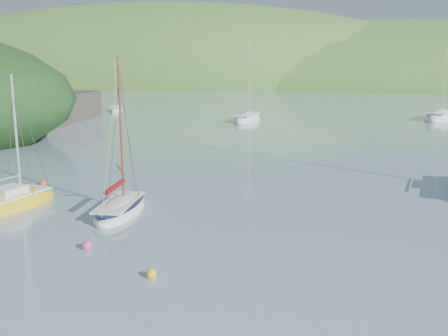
% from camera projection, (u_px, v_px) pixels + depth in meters
% --- Properties ---
extents(ground, '(700.00, 700.00, 0.00)m').
position_uv_depth(ground, '(133.00, 272.00, 17.68)').
color(ground, slate).
rests_on(ground, ground).
extents(shoreline_hills, '(690.00, 135.00, 56.00)m').
position_uv_depth(shoreline_hills, '(294.00, 84.00, 184.33)').
color(shoreline_hills, '#395E24').
rests_on(shoreline_hills, ground).
extents(daysailer_white, '(2.50, 5.48, 8.15)m').
position_uv_depth(daysailer_white, '(120.00, 209.00, 24.77)').
color(daysailer_white, silver).
rests_on(daysailer_white, ground).
extents(sailboat_yellow, '(3.27, 5.90, 7.40)m').
position_uv_depth(sailboat_yellow, '(12.00, 204.00, 25.66)').
color(sailboat_yellow, gold).
rests_on(sailboat_yellow, ground).
extents(distant_sloop_a, '(3.47, 8.09, 11.24)m').
position_uv_depth(distant_sloop_a, '(247.00, 120.00, 64.42)').
color(distant_sloop_a, silver).
rests_on(distant_sloop_a, ground).
extents(distant_sloop_b, '(6.34, 9.71, 13.07)m').
position_uv_depth(distant_sloop_b, '(440.00, 118.00, 66.18)').
color(distant_sloop_b, silver).
rests_on(distant_sloop_b, ground).
extents(distant_sloop_c, '(3.96, 6.21, 8.36)m').
position_uv_depth(distant_sloop_c, '(116.00, 110.00, 78.25)').
color(distant_sloop_c, silver).
rests_on(distant_sloop_c, ground).
extents(mooring_buoys, '(11.65, 11.52, 0.46)m').
position_uv_depth(mooring_buoys, '(74.00, 216.00, 23.75)').
color(mooring_buoys, gold).
rests_on(mooring_buoys, ground).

